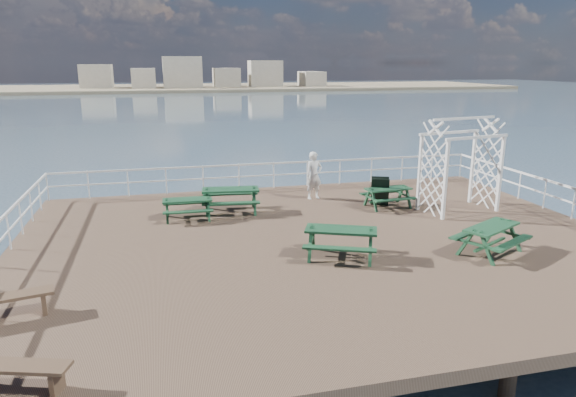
{
  "coord_description": "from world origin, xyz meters",
  "views": [
    {
      "loc": [
        -4.51,
        -13.83,
        5.13
      ],
      "look_at": [
        -0.85,
        0.92,
        1.1
      ],
      "focal_mm": 32.0,
      "sensor_mm": 36.0,
      "label": 1
    }
  ],
  "objects_px": {
    "picnic_table_d": "(341,236)",
    "picnic_table_e": "(491,233)",
    "person": "(314,175)",
    "flat_bench_near": "(17,371)",
    "picnic_table_a": "(188,204)",
    "picnic_table_b": "(231,195)",
    "flat_bench_far": "(7,302)",
    "trellis_arbor": "(460,170)",
    "picnic_table_c": "(388,193)"
  },
  "relations": [
    {
      "from": "picnic_table_d",
      "to": "picnic_table_e",
      "type": "relative_size",
      "value": 1.01
    },
    {
      "from": "person",
      "to": "picnic_table_e",
      "type": "bearing_deg",
      "value": -76.61
    },
    {
      "from": "flat_bench_near",
      "to": "person",
      "type": "relative_size",
      "value": 0.95
    },
    {
      "from": "picnic_table_a",
      "to": "picnic_table_b",
      "type": "height_order",
      "value": "picnic_table_b"
    },
    {
      "from": "flat_bench_far",
      "to": "person",
      "type": "xyz_separation_m",
      "value": [
        8.94,
        7.84,
        0.53
      ]
    },
    {
      "from": "picnic_table_b",
      "to": "flat_bench_far",
      "type": "distance_m",
      "value": 8.74
    },
    {
      "from": "picnic_table_d",
      "to": "trellis_arbor",
      "type": "height_order",
      "value": "trellis_arbor"
    },
    {
      "from": "picnic_table_a",
      "to": "picnic_table_d",
      "type": "bearing_deg",
      "value": -48.59
    },
    {
      "from": "picnic_table_e",
      "to": "flat_bench_far",
      "type": "bearing_deg",
      "value": 156.81
    },
    {
      "from": "picnic_table_c",
      "to": "flat_bench_far",
      "type": "height_order",
      "value": "picnic_table_c"
    },
    {
      "from": "picnic_table_b",
      "to": "picnic_table_c",
      "type": "xyz_separation_m",
      "value": [
        5.68,
        -0.74,
        -0.1
      ]
    },
    {
      "from": "person",
      "to": "trellis_arbor",
      "type": "bearing_deg",
      "value": -42.51
    },
    {
      "from": "picnic_table_e",
      "to": "trellis_arbor",
      "type": "relative_size",
      "value": 0.7
    },
    {
      "from": "picnic_table_d",
      "to": "flat_bench_near",
      "type": "distance_m",
      "value": 8.25
    },
    {
      "from": "picnic_table_a",
      "to": "picnic_table_c",
      "type": "bearing_deg",
      "value": -0.14
    },
    {
      "from": "picnic_table_a",
      "to": "picnic_table_c",
      "type": "height_order",
      "value": "picnic_table_c"
    },
    {
      "from": "picnic_table_b",
      "to": "picnic_table_c",
      "type": "distance_m",
      "value": 5.72
    },
    {
      "from": "picnic_table_e",
      "to": "picnic_table_b",
      "type": "bearing_deg",
      "value": 110.14
    },
    {
      "from": "picnic_table_a",
      "to": "picnic_table_e",
      "type": "height_order",
      "value": "picnic_table_e"
    },
    {
      "from": "person",
      "to": "picnic_table_a",
      "type": "bearing_deg",
      "value": -172.53
    },
    {
      "from": "picnic_table_d",
      "to": "flat_bench_near",
      "type": "height_order",
      "value": "picnic_table_d"
    },
    {
      "from": "picnic_table_a",
      "to": "picnic_table_b",
      "type": "xyz_separation_m",
      "value": [
        1.53,
        0.5,
        0.11
      ]
    },
    {
      "from": "flat_bench_near",
      "to": "picnic_table_e",
      "type": "bearing_deg",
      "value": 35.85
    },
    {
      "from": "picnic_table_a",
      "to": "picnic_table_d",
      "type": "xyz_separation_m",
      "value": [
        3.82,
        -4.61,
        0.09
      ]
    },
    {
      "from": "picnic_table_c",
      "to": "flat_bench_far",
      "type": "relative_size",
      "value": 0.96
    },
    {
      "from": "picnic_table_d",
      "to": "picnic_table_a",
      "type": "bearing_deg",
      "value": 152.86
    },
    {
      "from": "picnic_table_e",
      "to": "flat_bench_far",
      "type": "height_order",
      "value": "picnic_table_e"
    },
    {
      "from": "picnic_table_c",
      "to": "flat_bench_near",
      "type": "bearing_deg",
      "value": -144.81
    },
    {
      "from": "picnic_table_a",
      "to": "trellis_arbor",
      "type": "bearing_deg",
      "value": -5.86
    },
    {
      "from": "picnic_table_b",
      "to": "picnic_table_e",
      "type": "distance_m",
      "value": 8.66
    },
    {
      "from": "picnic_table_a",
      "to": "trellis_arbor",
      "type": "distance_m",
      "value": 9.56
    },
    {
      "from": "picnic_table_e",
      "to": "flat_bench_far",
      "type": "xyz_separation_m",
      "value": [
        -11.96,
        -0.94,
        -0.19
      ]
    },
    {
      "from": "picnic_table_b",
      "to": "flat_bench_near",
      "type": "distance_m",
      "value": 10.57
    },
    {
      "from": "picnic_table_a",
      "to": "person",
      "type": "relative_size",
      "value": 0.91
    },
    {
      "from": "picnic_table_e",
      "to": "picnic_table_a",
      "type": "bearing_deg",
      "value": 118.53
    },
    {
      "from": "picnic_table_d",
      "to": "person",
      "type": "relative_size",
      "value": 1.28
    },
    {
      "from": "picnic_table_d",
      "to": "person",
      "type": "xyz_separation_m",
      "value": [
        1.1,
        6.19,
        0.33
      ]
    },
    {
      "from": "picnic_table_d",
      "to": "flat_bench_near",
      "type": "relative_size",
      "value": 1.35
    },
    {
      "from": "flat_bench_near",
      "to": "person",
      "type": "distance_m",
      "value": 13.3
    },
    {
      "from": "picnic_table_a",
      "to": "trellis_arbor",
      "type": "relative_size",
      "value": 0.5
    },
    {
      "from": "picnic_table_a",
      "to": "person",
      "type": "bearing_deg",
      "value": 19.54
    },
    {
      "from": "picnic_table_d",
      "to": "flat_bench_near",
      "type": "xyz_separation_m",
      "value": [
        -7.01,
        -4.34,
        -0.23
      ]
    },
    {
      "from": "trellis_arbor",
      "to": "person",
      "type": "bearing_deg",
      "value": 137.34
    },
    {
      "from": "picnic_table_e",
      "to": "person",
      "type": "height_order",
      "value": "person"
    },
    {
      "from": "flat_bench_near",
      "to": "trellis_arbor",
      "type": "xyz_separation_m",
      "value": [
        12.62,
        7.69,
        1.11
      ]
    },
    {
      "from": "picnic_table_c",
      "to": "trellis_arbor",
      "type": "xyz_separation_m",
      "value": [
        2.23,
        -1.02,
        0.96
      ]
    },
    {
      "from": "picnic_table_b",
      "to": "picnic_table_d",
      "type": "relative_size",
      "value": 0.91
    },
    {
      "from": "picnic_table_e",
      "to": "flat_bench_near",
      "type": "bearing_deg",
      "value": 170.38
    },
    {
      "from": "picnic_table_b",
      "to": "flat_bench_near",
      "type": "xyz_separation_m",
      "value": [
        -4.72,
        -9.45,
        -0.25
      ]
    },
    {
      "from": "picnic_table_d",
      "to": "trellis_arbor",
      "type": "xyz_separation_m",
      "value": [
        5.61,
        3.35,
        0.88
      ]
    }
  ]
}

